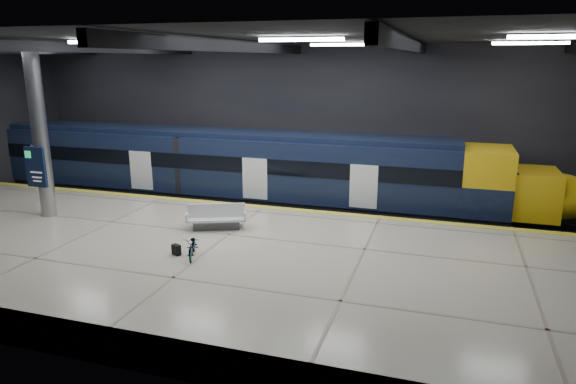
% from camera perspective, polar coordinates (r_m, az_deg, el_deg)
% --- Properties ---
extents(ground, '(30.00, 30.00, 0.00)m').
position_cam_1_polar(ground, '(20.18, -5.37, -6.76)').
color(ground, black).
rests_on(ground, ground).
extents(room_shell, '(30.10, 16.10, 8.05)m').
position_cam_1_polar(room_shell, '(18.88, -5.78, 9.63)').
color(room_shell, black).
rests_on(room_shell, ground).
extents(platform, '(30.00, 11.00, 1.10)m').
position_cam_1_polar(platform, '(17.87, -8.53, -7.86)').
color(platform, '#BAB29E').
rests_on(platform, ground).
extents(safety_strip, '(30.00, 0.40, 0.01)m').
position_cam_1_polar(safety_strip, '(22.25, -2.70, -1.66)').
color(safety_strip, yellow).
rests_on(safety_strip, platform).
extents(rails, '(30.00, 1.52, 0.16)m').
position_cam_1_polar(rails, '(25.03, -0.51, -2.24)').
color(rails, gray).
rests_on(rails, ground).
extents(train, '(29.40, 2.84, 3.79)m').
position_cam_1_polar(train, '(25.25, -5.10, 2.49)').
color(train, black).
rests_on(train, ground).
extents(bench, '(2.39, 1.68, 0.98)m').
position_cam_1_polar(bench, '(19.55, -7.94, -3.07)').
color(bench, '#595B60').
rests_on(bench, platform).
extents(bicycle, '(0.97, 1.50, 0.74)m').
position_cam_1_polar(bicycle, '(16.91, -10.56, -5.93)').
color(bicycle, '#99999E').
rests_on(bicycle, platform).
extents(pannier_bag, '(0.35, 0.29, 0.35)m').
position_cam_1_polar(pannier_bag, '(17.26, -12.30, -6.29)').
color(pannier_bag, black).
rests_on(pannier_bag, platform).
extents(info_column, '(0.90, 0.78, 6.90)m').
position_cam_1_polar(info_column, '(22.58, -25.90, 5.85)').
color(info_column, '#9EA0A5').
rests_on(info_column, platform).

